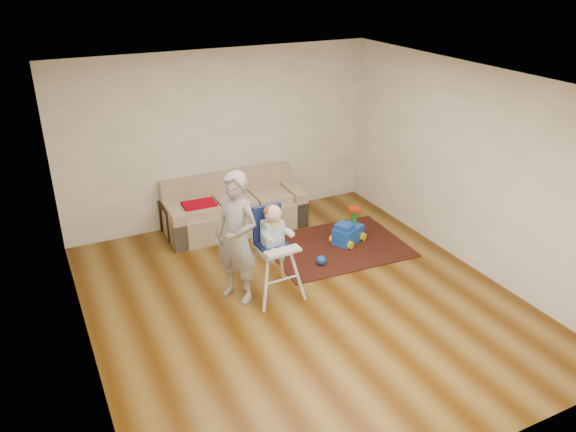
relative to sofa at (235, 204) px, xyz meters
name	(u,v)px	position (x,y,z in m)	size (l,w,h in m)	color
ground	(302,301)	(-0.01, -2.30, -0.41)	(5.50, 5.50, 0.00)	#4D2A07
room_envelope	(283,145)	(-0.01, -1.77, 1.46)	(5.04, 5.52, 2.72)	beige
sofa	(235,204)	(0.00, 0.00, 0.00)	(2.16, 0.93, 0.82)	gray
side_table	(179,219)	(-0.84, 0.20, -0.16)	(0.50, 0.50, 0.50)	black
area_rug	(337,246)	(1.11, -1.26, -0.41)	(1.97, 1.48, 0.02)	black
ride_on_toy	(349,226)	(1.34, -1.20, -0.15)	(0.46, 0.33, 0.50)	blue
toy_ball	(321,260)	(0.63, -1.64, -0.33)	(0.13, 0.13, 0.13)	blue
high_chair	(273,253)	(-0.26, -2.01, 0.19)	(0.60, 0.60, 1.24)	silver
adult	(236,238)	(-0.68, -1.86, 0.42)	(0.61, 0.40, 1.66)	#9A9A9D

